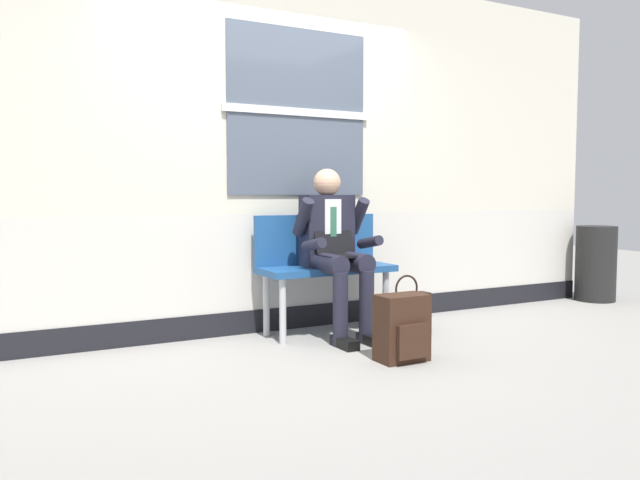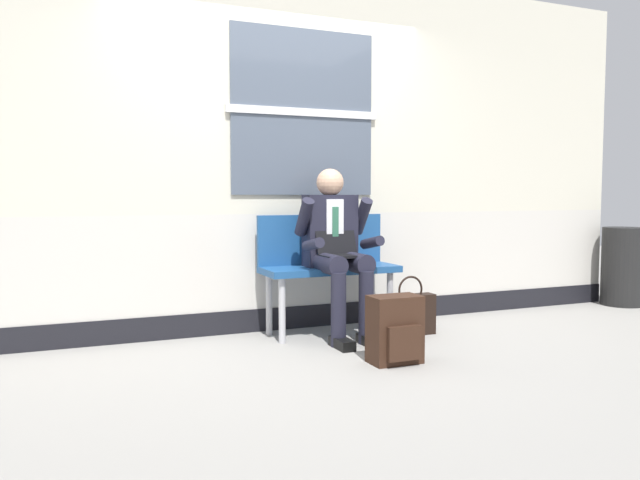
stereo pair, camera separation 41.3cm
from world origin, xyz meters
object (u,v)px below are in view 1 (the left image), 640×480
object	(u,v)px
bench_with_person	(323,261)
handbag	(406,312)
backpack	(402,329)
trash_bin	(596,263)
person_seated	(335,246)

from	to	relation	value
bench_with_person	handbag	size ratio (longest dim) A/B	2.29
bench_with_person	handbag	world-z (taller)	bench_with_person
backpack	trash_bin	bearing A→B (deg)	17.65
handbag	trash_bin	bearing A→B (deg)	7.19
backpack	trash_bin	distance (m)	3.27
backpack	trash_bin	world-z (taller)	trash_bin
person_seated	handbag	bearing A→B (deg)	-15.07
backpack	handbag	xyz separation A→B (m)	(0.51, 0.66, -0.05)
person_seated	handbag	distance (m)	0.78
handbag	trash_bin	distance (m)	2.63
trash_bin	backpack	bearing A→B (deg)	-162.35
person_seated	handbag	xyz separation A→B (m)	(0.55, -0.15, -0.53)
bench_with_person	person_seated	xyz separation A→B (m)	(-0.00, -0.20, 0.13)
backpack	bench_with_person	bearing A→B (deg)	92.46
person_seated	backpack	distance (m)	0.94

